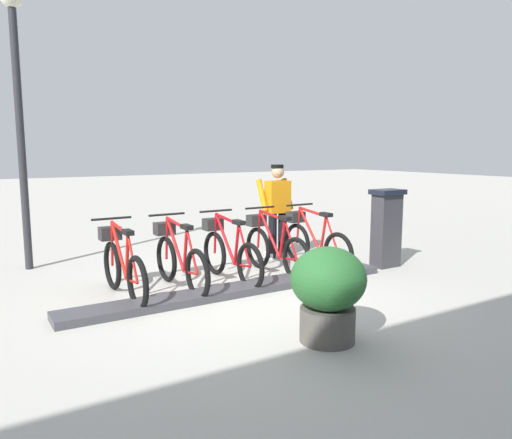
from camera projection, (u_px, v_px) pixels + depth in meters
ground_plane at (238, 293)px, 6.63m from camera, size 60.00×60.00×0.00m
dock_rail_base at (238, 289)px, 6.62m from camera, size 0.44×4.75×0.10m
payment_kiosk at (386, 227)px, 8.04m from camera, size 0.36×0.52×1.28m
bike_docked_0 at (314, 242)px, 8.01m from camera, size 1.72×0.54×1.02m
bike_docked_1 at (274, 247)px, 7.60m from camera, size 1.72×0.54×1.02m
bike_docked_2 at (229, 252)px, 7.19m from camera, size 1.72×0.54×1.02m
bike_docked_3 at (179, 258)px, 6.79m from camera, size 1.72×0.54×1.02m
bike_docked_4 at (122, 265)px, 6.38m from camera, size 1.72×0.54×1.02m
worker_near_rack at (277, 207)px, 8.65m from camera, size 0.49×0.64×1.66m
lamp_post at (18, 91)px, 7.57m from camera, size 0.32×0.32×4.35m
planter_bush at (328, 289)px, 4.90m from camera, size 0.76×0.76×0.97m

